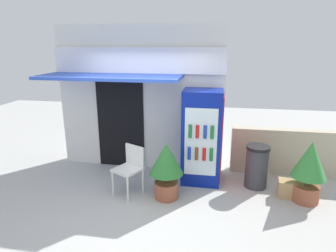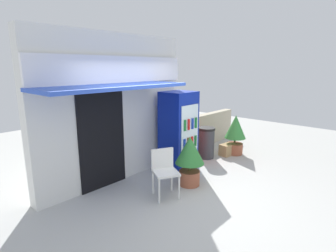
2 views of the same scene
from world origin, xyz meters
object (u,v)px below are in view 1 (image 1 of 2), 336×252
Objects in this scene: potted_plant_near_shop at (166,165)px; drink_cooler at (202,137)px; trash_bin at (257,166)px; plastic_chair at (131,166)px; potted_plant_curbside at (309,167)px; cardboard_box at (290,189)px.

drink_cooler is at bearing 53.44° from potted_plant_near_shop.
trash_bin is at bearing -3.78° from drink_cooler.
potted_plant_near_shop is at bearing -6.42° from plastic_chair.
trash_bin is (1.04, -0.07, -0.50)m from drink_cooler.
potted_plant_curbside is (2.40, 0.29, 0.02)m from potted_plant_near_shop.
potted_plant_curbside is at bearing -14.45° from drink_cooler.
plastic_chair reaches higher than cardboard_box.
cardboard_box is (2.17, 0.38, -0.46)m from potted_plant_near_shop.
potted_plant_near_shop is at bearing -156.72° from trash_bin.
cardboard_box is (0.56, -0.31, -0.26)m from trash_bin.
plastic_chair is 0.81× the size of potted_plant_curbside.
plastic_chair is 1.07× the size of trash_bin.
cardboard_box is (2.84, 0.31, -0.37)m from plastic_chair.
plastic_chair reaches higher than trash_bin.
potted_plant_curbside is (1.84, -0.47, -0.28)m from drink_cooler.
potted_plant_near_shop reaches higher than trash_bin.
potted_plant_near_shop is 1.76m from trash_bin.
plastic_chair is at bearing -164.83° from trash_bin.
trash_bin is 1.98× the size of cardboard_box.
potted_plant_curbside is 0.54m from cardboard_box.
drink_cooler is 1.92m from potted_plant_curbside.
potted_plant_curbside is (3.07, 0.21, 0.11)m from plastic_chair.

